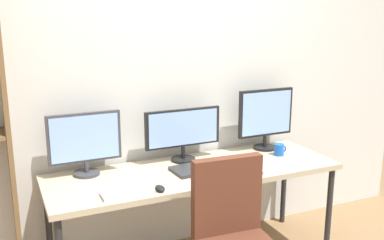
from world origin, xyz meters
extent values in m
cube|color=silver|center=(0.00, 1.02, 1.30)|extent=(4.48, 0.10, 2.60)
cube|color=tan|center=(0.00, 0.60, 0.72)|extent=(2.08, 0.68, 0.04)
cylinder|color=#262628|center=(0.99, 0.31, 0.35)|extent=(0.04, 0.04, 0.70)
cylinder|color=#262628|center=(-0.99, 0.89, 0.35)|extent=(0.04, 0.04, 0.70)
cylinder|color=#262628|center=(0.99, 0.89, 0.35)|extent=(0.04, 0.04, 0.70)
cube|color=brown|center=(-1.19, 0.83, 0.99)|extent=(0.03, 0.28, 1.97)
cube|color=#592D1E|center=(-0.02, 0.09, 0.75)|extent=(0.44, 0.10, 0.48)
cylinder|color=#38383D|center=(-0.72, 0.81, 0.75)|extent=(0.18, 0.18, 0.02)
cylinder|color=#38383D|center=(-0.72, 0.81, 0.80)|extent=(0.03, 0.03, 0.07)
cube|color=#38383D|center=(-0.72, 0.81, 1.00)|extent=(0.49, 0.03, 0.34)
cube|color=#8CB2F2|center=(-0.72, 0.80, 1.00)|extent=(0.45, 0.01, 0.31)
cylinder|color=black|center=(0.00, 0.81, 0.75)|extent=(0.18, 0.18, 0.02)
cylinder|color=black|center=(0.00, 0.81, 0.81)|extent=(0.03, 0.03, 0.09)
cube|color=black|center=(0.00, 0.81, 0.99)|extent=(0.59, 0.03, 0.28)
cube|color=#8CB2F2|center=(0.00, 0.80, 0.99)|extent=(0.54, 0.01, 0.25)
cylinder|color=black|center=(0.72, 0.81, 0.75)|extent=(0.18, 0.18, 0.02)
cylinder|color=black|center=(0.72, 0.81, 0.81)|extent=(0.03, 0.03, 0.09)
cube|color=black|center=(0.72, 0.81, 1.04)|extent=(0.48, 0.03, 0.38)
cube|color=#8CB2F2|center=(0.72, 0.80, 1.04)|extent=(0.44, 0.01, 0.34)
cube|color=silver|center=(-0.56, 0.37, 0.75)|extent=(0.32, 0.13, 0.02)
cube|color=silver|center=(0.56, 0.37, 0.75)|extent=(0.36, 0.13, 0.02)
ellipsoid|color=black|center=(-0.36, 0.34, 0.76)|extent=(0.06, 0.10, 0.03)
cube|color=#2D2D2D|center=(-0.01, 0.58, 0.75)|extent=(0.33, 0.24, 0.02)
cylinder|color=blue|center=(0.73, 0.62, 0.79)|extent=(0.08, 0.08, 0.09)
torus|color=blue|center=(0.77, 0.62, 0.79)|extent=(0.06, 0.01, 0.06)
camera|label=1|loc=(-1.24, -2.12, 1.84)|focal=41.77mm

